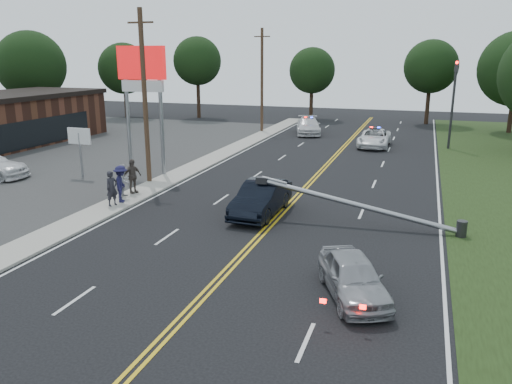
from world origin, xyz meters
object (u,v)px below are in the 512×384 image
(utility_pole_mid, at_px, (145,97))
(waiting_sedan, at_px, (353,276))
(bystander_c, at_px, (121,184))
(fallen_streetlight, at_px, (368,207))
(pylon_sign, at_px, (142,79))
(bystander_d, at_px, (132,176))
(bystander_b, at_px, (124,180))
(small_sign, at_px, (80,140))
(traffic_signal, at_px, (453,97))
(crashed_sedan, at_px, (261,198))
(emergency_a, at_px, (374,138))
(emergency_b, at_px, (308,126))
(utility_pole_far, at_px, (262,80))
(bystander_a, at_px, (112,188))

(utility_pole_mid, height_order, waiting_sedan, utility_pole_mid)
(bystander_c, bearing_deg, fallen_streetlight, -113.66)
(pylon_sign, distance_m, bystander_d, 7.08)
(utility_pole_mid, xyz_separation_m, bystander_c, (0.98, -4.40, -4.01))
(bystander_b, bearing_deg, bystander_d, -4.62)
(small_sign, bearing_deg, bystander_b, -33.25)
(small_sign, height_order, traffic_signal, traffic_signal)
(traffic_signal, height_order, crashed_sedan, traffic_signal)
(utility_pole_mid, bearing_deg, fallen_streetlight, -16.64)
(crashed_sedan, relative_size, emergency_a, 0.92)
(fallen_streetlight, relative_size, emergency_b, 1.70)
(pylon_sign, xyz_separation_m, emergency_a, (12.89, 14.97, -5.26))
(crashed_sedan, height_order, bystander_d, bystander_d)
(bystander_d, bearing_deg, crashed_sedan, -74.29)
(utility_pole_far, distance_m, crashed_sedan, 27.41)
(small_sign, height_order, waiting_sedan, small_sign)
(small_sign, xyz_separation_m, emergency_a, (16.39, 16.97, -1.60))
(emergency_b, bearing_deg, bystander_c, -112.94)
(fallen_streetlight, height_order, emergency_a, fallen_streetlight)
(fallen_streetlight, distance_m, utility_pole_mid, 14.58)
(traffic_signal, bearing_deg, utility_pole_mid, -134.20)
(utility_pole_far, height_order, crashed_sedan, utility_pole_far)
(small_sign, distance_m, bystander_c, 7.37)
(utility_pole_mid, xyz_separation_m, emergency_a, (11.59, 16.97, -4.35))
(small_sign, relative_size, emergency_b, 0.56)
(waiting_sedan, relative_size, emergency_b, 0.73)
(emergency_a, bearing_deg, utility_pole_mid, -123.93)
(utility_pole_mid, relative_size, utility_pole_far, 1.00)
(fallen_streetlight, xyz_separation_m, waiting_sedan, (0.31, -6.94, -0.24))
(pylon_sign, xyz_separation_m, bystander_c, (2.28, -6.40, -4.92))
(pylon_sign, bearing_deg, bystander_a, -72.85)
(crashed_sedan, relative_size, bystander_b, 2.74)
(bystander_c, bearing_deg, small_sign, 27.22)
(crashed_sedan, bearing_deg, small_sign, 165.37)
(small_sign, bearing_deg, bystander_a, -41.87)
(emergency_a, relative_size, emergency_b, 0.96)
(fallen_streetlight, distance_m, utility_pole_far, 29.54)
(emergency_b, distance_m, bystander_b, 25.98)
(small_sign, relative_size, utility_pole_far, 0.31)
(utility_pole_far, xyz_separation_m, emergency_b, (4.74, 0.14, -4.29))
(waiting_sedan, relative_size, emergency_a, 0.76)
(fallen_streetlight, bearing_deg, waiting_sedan, -87.41)
(crashed_sedan, distance_m, bystander_a, 7.54)
(bystander_c, distance_m, bystander_d, 1.72)
(pylon_sign, xyz_separation_m, utility_pole_mid, (1.30, -2.00, -0.91))
(waiting_sedan, height_order, bystander_b, bystander_b)
(bystander_a, bearing_deg, crashed_sedan, -59.10)
(small_sign, relative_size, fallen_streetlight, 0.33)
(small_sign, relative_size, utility_pole_mid, 0.31)
(pylon_sign, relative_size, small_sign, 2.58)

